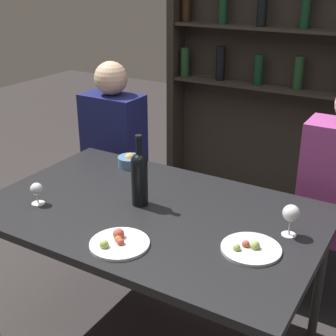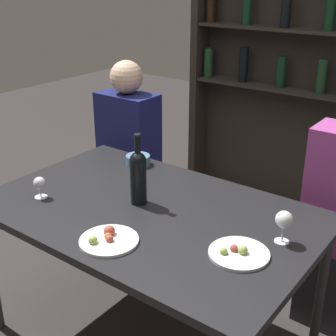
{
  "view_description": "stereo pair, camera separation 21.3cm",
  "coord_description": "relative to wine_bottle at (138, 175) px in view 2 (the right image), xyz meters",
  "views": [
    {
      "loc": [
        1.0,
        -1.55,
        1.73
      ],
      "look_at": [
        0.0,
        0.14,
        0.89
      ],
      "focal_mm": 50.0,
      "sensor_mm": 36.0,
      "label": 1
    },
    {
      "loc": [
        1.18,
        -1.43,
        1.73
      ],
      "look_at": [
        0.0,
        0.14,
        0.89
      ],
      "focal_mm": 50.0,
      "sensor_mm": 36.0,
      "label": 2
    }
  ],
  "objects": [
    {
      "name": "snack_bowl",
      "position": [
        -0.3,
        0.34,
        -0.11
      ],
      "size": [
        0.13,
        0.13,
        0.07
      ],
      "color": "#4C7299",
      "rests_on": "dining_table"
    },
    {
      "name": "dining_table",
      "position": [
        0.08,
        -0.02,
        -0.19
      ],
      "size": [
        1.49,
        0.94,
        0.74
      ],
      "color": "black",
      "rests_on": "ground_plane"
    },
    {
      "name": "wine_rack_wall",
      "position": [
        0.08,
        1.68,
        0.19
      ],
      "size": [
        1.71,
        0.21,
        2.02
      ],
      "color": "#28231E",
      "rests_on": "ground_plane"
    },
    {
      "name": "food_plate_1",
      "position": [
        0.57,
        -0.1,
        -0.13
      ],
      "size": [
        0.23,
        0.23,
        0.04
      ],
      "color": "silver",
      "rests_on": "dining_table"
    },
    {
      "name": "wine_glass_0",
      "position": [
        0.67,
        0.08,
        -0.04
      ],
      "size": [
        0.07,
        0.07,
        0.14
      ],
      "color": "silver",
      "rests_on": "dining_table"
    },
    {
      "name": "seated_person_left",
      "position": [
        -0.63,
        0.65,
        -0.3
      ],
      "size": [
        0.37,
        0.22,
        1.23
      ],
      "color": "#26262B",
      "rests_on": "ground_plane"
    },
    {
      "name": "wine_glass_1",
      "position": [
        -0.4,
        -0.24,
        -0.07
      ],
      "size": [
        0.06,
        0.06,
        0.1
      ],
      "color": "silver",
      "rests_on": "dining_table"
    },
    {
      "name": "wine_bottle",
      "position": [
        0.0,
        0.0,
        0.0
      ],
      "size": [
        0.07,
        0.07,
        0.33
      ],
      "color": "black",
      "rests_on": "dining_table"
    },
    {
      "name": "food_plate_0",
      "position": [
        0.12,
        -0.33,
        -0.13
      ],
      "size": [
        0.23,
        0.23,
        0.05
      ],
      "color": "white",
      "rests_on": "dining_table"
    }
  ]
}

